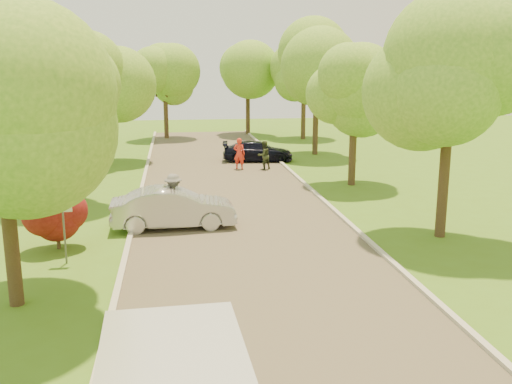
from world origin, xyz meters
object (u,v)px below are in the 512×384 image
street_sign (63,214)px  skateboarder (174,198)px  longboard (175,223)px  person_striped (239,154)px  person_olive (264,155)px  silver_sedan (174,208)px  dark_sedan (258,151)px

street_sign → skateboarder: bearing=49.0°
longboard → person_striped: 11.98m
skateboarder → person_striped: skateboarder is taller
street_sign → person_striped: 16.72m
longboard → person_olive: 12.21m
silver_sedan → person_olive: 12.50m
silver_sedan → dark_sedan: size_ratio=1.05×
street_sign → person_striped: bearing=64.9°
person_striped → person_olive: (1.39, -0.31, -0.08)m
street_sign → dark_sedan: size_ratio=0.50×
skateboarder → person_olive: bearing=-90.2°
longboard → person_striped: bearing=-83.5°
longboard → person_striped: person_striped is taller
dark_sedan → longboard: bearing=165.3°
silver_sedan → dark_sedan: silver_sedan is taller
skateboarder → person_striped: (3.79, 11.34, -0.14)m
person_olive → longboard: bearing=38.6°
street_sign → silver_sedan: (3.28, 3.46, -0.81)m
dark_sedan → longboard: (-5.25, -13.95, -0.53)m
longboard → silver_sedan: bearing=111.8°
longboard → person_striped: (3.79, 11.34, 0.81)m
street_sign → silver_sedan: bearing=46.5°
longboard → street_sign: bearing=73.9°
street_sign → person_olive: (8.48, 14.82, -0.73)m
person_olive → silver_sedan: bearing=39.2°
dark_sedan → person_striped: size_ratio=2.39×
silver_sedan → person_olive: person_olive is taller
street_sign → skateboarder: size_ratio=1.17×
silver_sedan → person_olive: size_ratio=2.75×
street_sign → longboard: (3.30, 3.79, -1.46)m
silver_sedan → skateboarder: size_ratio=2.47×
silver_sedan → longboard: (0.02, 0.33, -0.65)m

